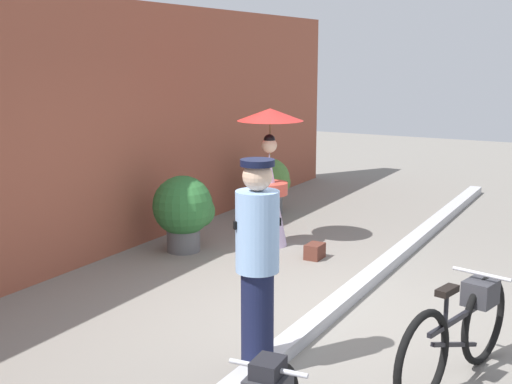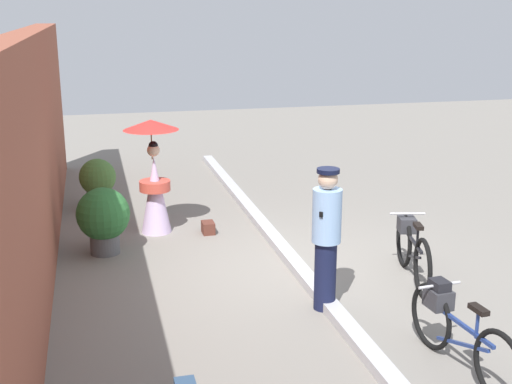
# 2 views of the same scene
# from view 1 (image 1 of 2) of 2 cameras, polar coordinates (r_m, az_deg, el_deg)

# --- Properties ---
(ground_plane) EXTENTS (30.00, 30.00, 0.00)m
(ground_plane) POSITION_cam_1_polar(r_m,az_deg,el_deg) (6.68, 5.81, -10.57)
(ground_plane) COLOR gray
(building_wall) EXTENTS (14.00, 0.40, 3.17)m
(building_wall) POSITION_cam_1_polar(r_m,az_deg,el_deg) (8.20, -16.51, 4.57)
(building_wall) COLOR brown
(building_wall) RESTS_ON ground_plane
(sidewalk_curb) EXTENTS (14.00, 0.20, 0.12)m
(sidewalk_curb) POSITION_cam_1_polar(r_m,az_deg,el_deg) (6.66, 5.82, -10.09)
(sidewalk_curb) COLOR #B2B2B7
(sidewalk_curb) RESTS_ON ground_plane
(bicycle_far_side) EXTENTS (1.72, 0.56, 0.83)m
(bicycle_far_side) POSITION_cam_1_polar(r_m,az_deg,el_deg) (5.55, 16.59, -11.03)
(bicycle_far_side) COLOR black
(bicycle_far_side) RESTS_ON ground_plane
(person_officer) EXTENTS (0.34, 0.34, 1.72)m
(person_officer) POSITION_cam_1_polar(r_m,az_deg,el_deg) (5.31, 0.12, -5.82)
(person_officer) COLOR #141938
(person_officer) RESTS_ON ground_plane
(person_with_parasol) EXTENTS (0.87, 0.87, 1.81)m
(person_with_parasol) POSITION_cam_1_polar(r_m,az_deg,el_deg) (8.95, 1.13, 1.43)
(person_with_parasol) COLOR silver
(person_with_parasol) RESTS_ON ground_plane
(potted_plant_by_door) EXTENTS (0.67, 0.65, 0.89)m
(potted_plant_by_door) POSITION_cam_1_polar(r_m,az_deg,el_deg) (10.86, 1.22, 0.78)
(potted_plant_by_door) COLOR #59595B
(potted_plant_by_door) RESTS_ON ground_plane
(potted_plant_small) EXTENTS (0.79, 0.77, 0.99)m
(potted_plant_small) POSITION_cam_1_polar(r_m,az_deg,el_deg) (8.78, -5.96, -1.46)
(potted_plant_small) COLOR #59595B
(potted_plant_small) RESTS_ON ground_plane
(backpack_on_pavement) EXTENTS (0.27, 0.19, 0.19)m
(backpack_on_pavement) POSITION_cam_1_polar(r_m,az_deg,el_deg) (8.54, 4.96, -4.93)
(backpack_on_pavement) COLOR #592D23
(backpack_on_pavement) RESTS_ON ground_plane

